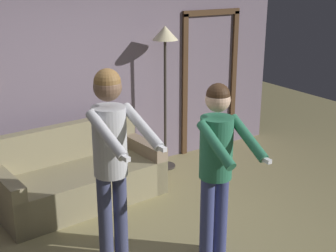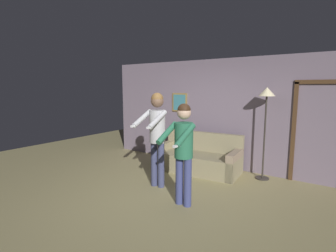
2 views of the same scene
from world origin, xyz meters
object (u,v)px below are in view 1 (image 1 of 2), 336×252
object	(u,v)px
torchiere_lamp	(165,51)
person_standing_left	(111,149)
person_standing_right	(217,156)
couch	(79,179)

from	to	relation	value
torchiere_lamp	person_standing_left	bearing A→B (deg)	-133.84
person_standing_right	torchiere_lamp	bearing A→B (deg)	70.48
person_standing_left	person_standing_right	distance (m)	0.95
couch	person_standing_left	bearing A→B (deg)	-98.16
person_standing_left	couch	bearing A→B (deg)	81.84
couch	person_standing_right	world-z (taller)	person_standing_right
person_standing_left	torchiere_lamp	bearing A→B (deg)	46.16
couch	torchiere_lamp	xyz separation A→B (m)	(1.38, 0.31, 1.34)
person_standing_left	person_standing_right	bearing A→B (deg)	-25.76
torchiere_lamp	person_standing_right	distance (m)	2.25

